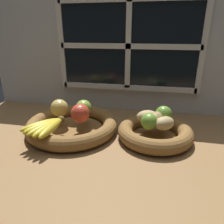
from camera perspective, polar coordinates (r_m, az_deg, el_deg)
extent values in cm
cube|color=olive|center=(80.87, 1.40, -7.46)|extent=(140.00, 90.00, 3.00)
cube|color=silver|center=(100.90, 4.61, 15.70)|extent=(140.00, 3.00, 55.00)
cube|color=black|center=(98.72, 4.53, 17.61)|extent=(64.00, 0.80, 38.00)
cube|color=white|center=(98.13, 4.48, 17.59)|extent=(2.40, 1.20, 38.00)
cube|color=white|center=(98.13, 4.48, 17.59)|extent=(64.00, 1.20, 2.40)
cube|color=white|center=(106.83, -13.66, 17.40)|extent=(2.40, 1.20, 40.40)
cube|color=white|center=(99.47, 23.87, 15.96)|extent=(2.40, 1.20, 40.40)
cube|color=white|center=(101.24, 4.17, 6.80)|extent=(64.00, 1.20, 2.40)
cylinder|color=brown|center=(84.99, -10.77, -4.82)|extent=(24.94, 24.94, 1.00)
torus|color=brown|center=(84.04, -10.88, -3.47)|extent=(35.85, 35.85, 5.43)
cylinder|color=brown|center=(79.52, 11.57, -6.84)|extent=(18.07, 18.07, 1.00)
torus|color=brown|center=(78.50, 11.69, -5.41)|extent=(27.47, 27.47, 5.43)
sphere|color=#DBB756|center=(85.28, -14.26, 1.12)|extent=(6.92, 6.92, 6.92)
sphere|color=#CC422D|center=(78.00, -8.73, -0.35)|extent=(7.03, 7.03, 7.03)
sphere|color=#8CAD3D|center=(84.14, -7.80, 1.16)|extent=(6.48, 6.48, 6.48)
ellipsoid|color=gold|center=(76.77, -18.77, -3.36)|extent=(11.56, 13.59, 2.90)
ellipsoid|color=gold|center=(75.79, -18.36, -3.63)|extent=(9.85, 14.52, 2.90)
ellipsoid|color=gold|center=(74.90, -17.82, -3.87)|extent=(7.90, 15.09, 2.90)
ellipsoid|color=gold|center=(74.13, -17.16, -4.06)|extent=(5.75, 15.29, 2.90)
ellipsoid|color=gold|center=(73.49, -16.40, -4.20)|extent=(3.46, 15.11, 2.90)
sphere|color=brown|center=(79.44, -13.81, -1.95)|extent=(2.61, 2.61, 2.61)
ellipsoid|color=tan|center=(80.11, 13.25, -1.06)|extent=(7.52, 8.16, 4.53)
ellipsoid|color=#A38451|center=(76.29, 11.98, -1.88)|extent=(7.58, 9.28, 5.10)
ellipsoid|color=tan|center=(78.68, 9.63, -1.17)|extent=(9.34, 7.64, 4.60)
ellipsoid|color=tan|center=(73.88, 14.19, -3.04)|extent=(9.20, 8.74, 4.73)
sphere|color=#6B9E33|center=(72.93, 10.19, -2.55)|extent=(5.86, 5.86, 5.86)
sphere|color=olive|center=(79.38, 13.96, -0.62)|extent=(6.38, 6.38, 6.38)
cone|color=red|center=(76.39, 11.44, -3.17)|extent=(10.10, 5.28, 1.79)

